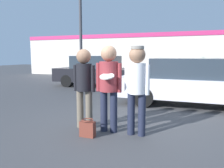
{
  "coord_description": "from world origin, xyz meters",
  "views": [
    {
      "loc": [
        1.43,
        -4.55,
        1.6
      ],
      "look_at": [
        -0.17,
        -0.18,
        0.99
      ],
      "focal_mm": 35.0,
      "sensor_mm": 36.0,
      "label": 1
    }
  ],
  "objects_px": {
    "parked_car_near": "(193,82)",
    "parked_car_far": "(97,71)",
    "person_right": "(137,82)",
    "person_middle_with_frisbee": "(109,80)",
    "shrub": "(204,72)",
    "handbag": "(88,128)",
    "person_left": "(84,81)"
  },
  "relations": [
    {
      "from": "person_right",
      "to": "parked_car_near",
      "type": "distance_m",
      "value": 3.44
    },
    {
      "from": "parked_car_far",
      "to": "shrub",
      "type": "bearing_deg",
      "value": 40.39
    },
    {
      "from": "parked_car_far",
      "to": "handbag",
      "type": "xyz_separation_m",
      "value": [
        2.78,
        -6.77,
        -0.61
      ]
    },
    {
      "from": "parked_car_far",
      "to": "handbag",
      "type": "distance_m",
      "value": 7.34
    },
    {
      "from": "shrub",
      "to": "person_right",
      "type": "bearing_deg",
      "value": -99.08
    },
    {
      "from": "parked_car_near",
      "to": "shrub",
      "type": "xyz_separation_m",
      "value": [
        0.67,
        7.69,
        -0.16
      ]
    },
    {
      "from": "person_left",
      "to": "parked_car_near",
      "type": "height_order",
      "value": "person_left"
    },
    {
      "from": "parked_car_far",
      "to": "handbag",
      "type": "height_order",
      "value": "parked_car_far"
    },
    {
      "from": "person_middle_with_frisbee",
      "to": "handbag",
      "type": "distance_m",
      "value": 1.06
    },
    {
      "from": "parked_car_near",
      "to": "person_middle_with_frisbee",
      "type": "bearing_deg",
      "value": -117.14
    },
    {
      "from": "parked_car_near",
      "to": "parked_car_far",
      "type": "relative_size",
      "value": 1.09
    },
    {
      "from": "person_left",
      "to": "person_middle_with_frisbee",
      "type": "distance_m",
      "value": 0.6
    },
    {
      "from": "handbag",
      "to": "person_middle_with_frisbee",
      "type": "bearing_deg",
      "value": 55.96
    },
    {
      "from": "parked_car_far",
      "to": "shrub",
      "type": "xyz_separation_m",
      "value": [
        5.41,
        4.6,
        -0.19
      ]
    },
    {
      "from": "person_middle_with_frisbee",
      "to": "parked_car_far",
      "type": "distance_m",
      "value": 7.05
    },
    {
      "from": "parked_car_near",
      "to": "handbag",
      "type": "xyz_separation_m",
      "value": [
        -1.96,
        -3.68,
        -0.59
      ]
    },
    {
      "from": "shrub",
      "to": "handbag",
      "type": "xyz_separation_m",
      "value": [
        -2.63,
        -11.37,
        -0.42
      ]
    },
    {
      "from": "person_left",
      "to": "parked_car_near",
      "type": "relative_size",
      "value": 0.37
    },
    {
      "from": "parked_car_near",
      "to": "person_right",
      "type": "bearing_deg",
      "value": -108.28
    },
    {
      "from": "person_middle_with_frisbee",
      "to": "parked_car_near",
      "type": "bearing_deg",
      "value": 62.86
    },
    {
      "from": "parked_car_far",
      "to": "person_left",
      "type": "bearing_deg",
      "value": -68.54
    },
    {
      "from": "shrub",
      "to": "parked_car_near",
      "type": "bearing_deg",
      "value": -95.01
    },
    {
      "from": "person_left",
      "to": "shrub",
      "type": "distance_m",
      "value": 11.29
    },
    {
      "from": "person_right",
      "to": "handbag",
      "type": "distance_m",
      "value": 1.34
    },
    {
      "from": "parked_car_near",
      "to": "shrub",
      "type": "relative_size",
      "value": 4.01
    },
    {
      "from": "person_right",
      "to": "handbag",
      "type": "relative_size",
      "value": 5.09
    },
    {
      "from": "person_right",
      "to": "shrub",
      "type": "bearing_deg",
      "value": 80.92
    },
    {
      "from": "person_right",
      "to": "handbag",
      "type": "xyz_separation_m",
      "value": [
        -0.88,
        -0.43,
        -0.91
      ]
    },
    {
      "from": "parked_car_near",
      "to": "parked_car_far",
      "type": "height_order",
      "value": "parked_car_far"
    },
    {
      "from": "parked_car_near",
      "to": "parked_car_far",
      "type": "bearing_deg",
      "value": 146.89
    },
    {
      "from": "handbag",
      "to": "shrub",
      "type": "bearing_deg",
      "value": 76.98
    },
    {
      "from": "person_middle_with_frisbee",
      "to": "shrub",
      "type": "bearing_deg",
      "value": 77.92
    }
  ]
}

